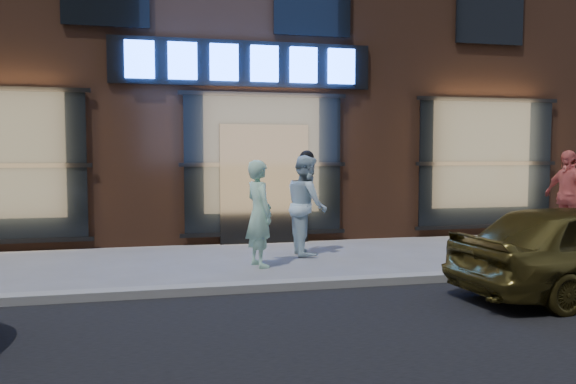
# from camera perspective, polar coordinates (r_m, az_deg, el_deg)

# --- Properties ---
(ground) EXTENTS (90.00, 90.00, 0.00)m
(ground) POSITION_cam_1_polar(r_m,az_deg,el_deg) (7.73, 2.81, -9.73)
(ground) COLOR slate
(ground) RESTS_ON ground
(curb) EXTENTS (60.00, 0.25, 0.12)m
(curb) POSITION_cam_1_polar(r_m,az_deg,el_deg) (7.71, 2.82, -9.30)
(curb) COLOR gray
(curb) RESTS_ON ground
(storefront_building) EXTENTS (30.20, 8.28, 10.30)m
(storefront_building) POSITION_cam_1_polar(r_m,az_deg,el_deg) (15.71, -5.19, 16.17)
(storefront_building) COLOR #54301E
(storefront_building) RESTS_ON ground
(man_bowtie) EXTENTS (0.57, 0.72, 1.72)m
(man_bowtie) POSITION_cam_1_polar(r_m,az_deg,el_deg) (9.03, -2.96, -2.20)
(man_bowtie) COLOR #A3D6BC
(man_bowtie) RESTS_ON ground
(man_cap) EXTENTS (0.69, 0.88, 1.80)m
(man_cap) POSITION_cam_1_polar(r_m,az_deg,el_deg) (10.09, 1.90, -1.32)
(man_cap) COLOR white
(man_cap) RESTS_ON ground
(passerby) EXTENTS (0.63, 1.17, 1.89)m
(passerby) POSITION_cam_1_polar(r_m,az_deg,el_deg) (13.02, 26.50, -0.33)
(passerby) COLOR #DB635A
(passerby) RESTS_ON ground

